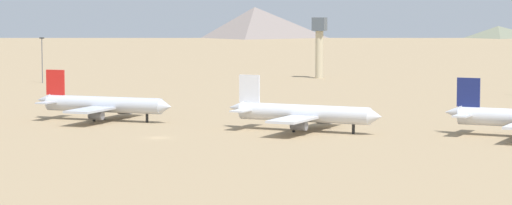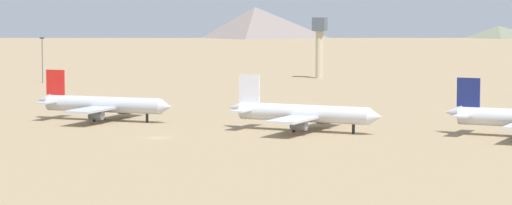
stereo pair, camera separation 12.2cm
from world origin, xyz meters
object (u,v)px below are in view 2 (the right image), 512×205
Objects in this scene: control_tower at (320,42)px; light_pole_mid at (42,57)px; parked_jet_red_2 at (102,104)px; parked_jet_white_3 at (302,113)px.

light_pole_mid is at bearing -147.13° from control_tower.
control_tower is 1.42× the size of light_pole_mid.
parked_jet_white_3 reaches higher than parked_jet_red_2.
control_tower is at bearing 89.00° from parked_jet_red_2.
parked_jet_white_3 is (54.40, -6.26, 0.02)m from parked_jet_red_2.
control_tower reaches higher than parked_jet_white_3.
light_pole_mid is at bearing 145.83° from parked_jet_white_3.
parked_jet_red_2 is 175.39m from control_tower.
control_tower is at bearing 111.07° from parked_jet_white_3.
parked_jet_red_2 is 2.21× the size of light_pole_mid.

